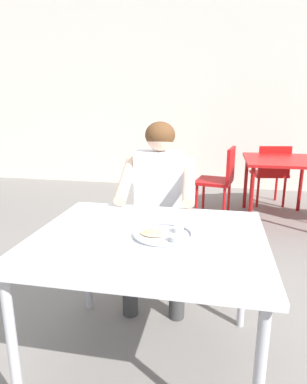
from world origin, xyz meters
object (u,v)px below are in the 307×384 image
Objects in this scene: chair_red_left at (221,177)px; diner_foreground at (159,196)px; table_foreground at (148,249)px; thali_tray at (163,234)px; chair_red_far at (271,171)px; chair_foreground at (162,219)px; table_background_red at (280,166)px.

diner_foreground is at bearing -103.96° from chair_red_left.
thali_tray is at bearing 6.37° from table_foreground.
chair_red_far is at bearing 44.62° from chair_red_left.
chair_red_far is at bearing 72.01° from table_foreground.
chair_red_left reaches higher than thali_tray.
diner_foreground is at bearing -86.62° from chair_foreground.
chair_red_left is (0.35, 2.44, -0.15)m from table_foreground.
table_foreground is at bearing -98.20° from chair_red_left.
chair_foreground is 2.41m from chair_red_far.
thali_tray is 0.24× the size of diner_foreground.
table_background_red is (1.10, 1.57, 0.16)m from chair_foreground.
table_background_red is at bearing 69.37° from thali_tray.
chair_foreground reaches higher than table_background_red.
table_background_red is at bearing 58.65° from diner_foreground.
table_foreground is at bearing -83.79° from diner_foreground.
chair_foreground is at bearing -125.09° from table_background_red.
diner_foreground is at bearing -114.49° from chair_red_far.
thali_tray is 0.72m from diner_foreground.
table_foreground is 3.85× the size of thali_tray.
diner_foreground is 2.09m from table_background_red.
chair_red_left reaches higher than chair_foreground.
table_background_red is at bearing 4.99° from chair_red_left.
chair_red_far reaches higher than thali_tray.
chair_foreground is 0.68× the size of diner_foreground.
chair_red_left is 0.91m from chair_red_far.
chair_red_far is (0.93, 3.08, -0.26)m from thali_tray.
table_foreground is 1.37× the size of chair_red_far.
table_foreground is 0.91× the size of diner_foreground.
chair_foreground is at bearing -116.92° from chair_red_far.
chair_foreground is at bearing -106.34° from chair_red_left.
thali_tray is 2.46m from chair_red_left.
chair_red_left is at bearing -175.01° from table_background_red.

